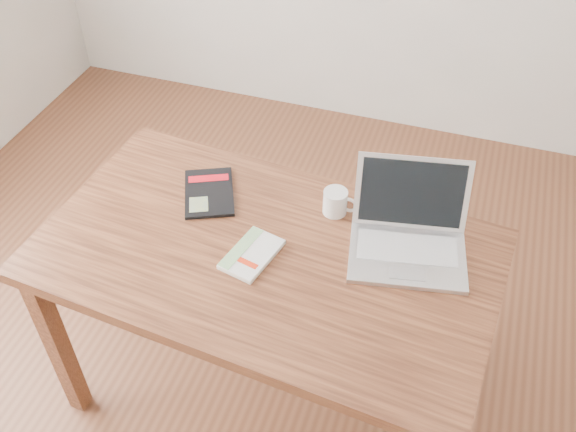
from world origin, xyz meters
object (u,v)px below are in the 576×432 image
(desk, at_px, (266,271))
(laptop, at_px, (409,233))
(white_guidebook, at_px, (252,254))
(black_guidebook, at_px, (209,193))
(coffee_mug, at_px, (336,202))

(desk, xyz_separation_m, laptop, (0.39, 0.15, 0.14))
(white_guidebook, height_order, black_guidebook, white_guidebook)
(black_guidebook, bearing_deg, desk, -59.66)
(desk, distance_m, laptop, 0.44)
(desk, bearing_deg, laptop, 26.52)
(black_guidebook, distance_m, laptop, 0.65)
(black_guidebook, bearing_deg, white_guidebook, -67.83)
(desk, relative_size, laptop, 3.63)
(desk, distance_m, black_guidebook, 0.33)
(desk, bearing_deg, white_guidebook, -126.63)
(desk, height_order, coffee_mug, coffee_mug)
(white_guidebook, relative_size, coffee_mug, 1.92)
(black_guidebook, xyz_separation_m, laptop, (0.65, -0.03, 0.04))
(laptop, bearing_deg, coffee_mug, 152.55)
(coffee_mug, bearing_deg, black_guidebook, -173.04)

